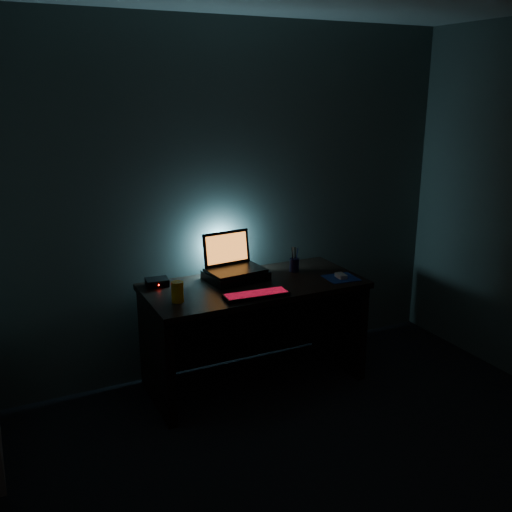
{
  "coord_description": "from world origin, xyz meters",
  "views": [
    {
      "loc": [
        -1.6,
        -1.71,
        2.03
      ],
      "look_at": [
        -0.01,
        1.57,
        0.96
      ],
      "focal_mm": 40.0,
      "sensor_mm": 36.0,
      "label": 1
    }
  ],
  "objects": [
    {
      "name": "laptop",
      "position": [
        -0.09,
        1.8,
        0.87
      ],
      "size": [
        0.4,
        0.32,
        0.26
      ],
      "rotation": [
        0.0,
        0.0,
        0.1
      ],
      "color": "black",
      "rests_on": "riser"
    },
    {
      "name": "room",
      "position": [
        0.0,
        0.0,
        1.25
      ],
      "size": [
        3.5,
        4.0,
        2.5
      ],
      "color": "black",
      "rests_on": "ground"
    },
    {
      "name": "mouse",
      "position": [
        0.6,
        1.45,
        0.77
      ],
      "size": [
        0.06,
        0.1,
        0.03
      ],
      "primitive_type": "cube",
      "rotation": [
        0.0,
        0.0,
        -0.08
      ],
      "color": "#96969B",
      "rests_on": "mousepad"
    },
    {
      "name": "keyboard",
      "position": [
        -0.1,
        1.38,
        0.76
      ],
      "size": [
        0.43,
        0.17,
        0.03
      ],
      "rotation": [
        0.0,
        0.0,
        -0.07
      ],
      "color": "black",
      "rests_on": "desk"
    },
    {
      "name": "riser",
      "position": [
        -0.08,
        1.75,
        0.78
      ],
      "size": [
        0.43,
        0.34,
        0.06
      ],
      "primitive_type": "cube",
      "rotation": [
        0.0,
        0.0,
        0.1
      ],
      "color": "black",
      "rests_on": "desk"
    },
    {
      "name": "desk",
      "position": [
        0.0,
        1.67,
        0.49
      ],
      "size": [
        1.5,
        0.7,
        0.75
      ],
      "color": "black",
      "rests_on": "ground"
    },
    {
      "name": "pen_cup",
      "position": [
        0.38,
        1.73,
        0.8
      ],
      "size": [
        0.07,
        0.07,
        0.1
      ],
      "primitive_type": "cylinder",
      "rotation": [
        0.0,
        0.0,
        0.07
      ],
      "color": "black",
      "rests_on": "desk"
    },
    {
      "name": "juice_glass",
      "position": [
        -0.58,
        1.51,
        0.82
      ],
      "size": [
        0.09,
        0.09,
        0.13
      ],
      "primitive_type": "cylinder",
      "rotation": [
        0.0,
        0.0,
        -0.25
      ],
      "color": "orange",
      "rests_on": "desk"
    },
    {
      "name": "mousepad",
      "position": [
        0.6,
        1.45,
        0.75
      ],
      "size": [
        0.24,
        0.22,
        0.0
      ],
      "primitive_type": "cube",
      "rotation": [
        0.0,
        0.0,
        -0.08
      ],
      "color": "navy",
      "rests_on": "desk"
    },
    {
      "name": "router",
      "position": [
        -0.61,
        1.86,
        0.77
      ],
      "size": [
        0.16,
        0.13,
        0.05
      ],
      "rotation": [
        0.0,
        0.0,
        -0.09
      ],
      "color": "black",
      "rests_on": "desk"
    }
  ]
}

